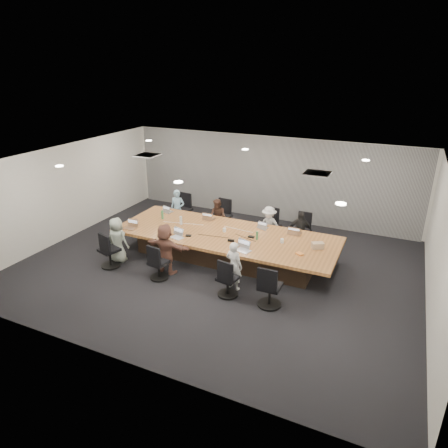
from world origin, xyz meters
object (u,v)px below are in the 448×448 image
at_px(laptop_0, 168,211).
at_px(person_3, 300,231).
at_px(person_0, 178,209).
at_px(laptop_3, 295,233).
at_px(bottle_clear, 181,220).
at_px(canvas_bag, 318,246).
at_px(conference_table, 226,245).
at_px(chair_1, 223,219).
at_px(mug_brown, 136,221).
at_px(laptop_1, 210,218).
at_px(chair_3, 302,234).
at_px(laptop_5, 177,238).
at_px(snack_packet, 300,254).
at_px(chair_2, 272,229).
at_px(person_6, 234,266).
at_px(person_1, 218,218).
at_px(chair_4, 110,253).
at_px(laptop_2, 263,227).
at_px(chair_7, 270,289).
at_px(laptop_6, 243,251).
at_px(chair_0, 183,212).
at_px(person_4, 117,240).
at_px(person_5, 166,249).
at_px(laptop_4, 130,228).
at_px(person_2, 269,226).
at_px(chair_6, 228,281).
at_px(chair_5, 159,265).
at_px(bottle_green_right, 257,236).

xyz_separation_m(laptop_0, person_3, (4.00, 0.55, -0.15)).
xyz_separation_m(person_0, laptop_3, (4.00, -0.55, 0.11)).
xyz_separation_m(bottle_clear, canvas_bag, (3.86, 0.04, -0.05)).
height_order(conference_table, person_3, person_3).
distance_m(chair_1, canvas_bag, 3.71).
bearing_deg(mug_brown, conference_table, 7.96).
distance_m(laptop_1, mug_brown, 2.13).
distance_m(chair_3, canvas_bag, 1.82).
xyz_separation_m(laptop_5, snack_packet, (3.17, 0.38, 0.01)).
distance_m(chair_2, snack_packet, 2.56).
bearing_deg(person_6, person_1, -45.43).
xyz_separation_m(chair_4, laptop_2, (3.32, 2.50, 0.35)).
bearing_deg(chair_7, person_0, 142.66).
distance_m(person_6, laptop_6, 0.57).
bearing_deg(chair_0, laptop_6, 148.24).
bearing_deg(bottle_clear, chair_2, 36.92).
height_order(laptop_3, person_4, person_4).
relative_size(laptop_0, person_5, 0.22).
height_order(chair_3, chair_4, chair_4).
height_order(chair_1, person_1, person_1).
distance_m(chair_1, chair_2, 1.65).
height_order(chair_1, bottle_clear, bottle_clear).
bearing_deg(laptop_4, chair_1, 55.08).
xyz_separation_m(chair_0, person_6, (3.14, -3.05, 0.18)).
relative_size(chair_1, chair_7, 1.02).
distance_m(person_0, laptop_6, 3.81).
distance_m(laptop_5, bottle_clear, 0.95).
bearing_deg(chair_4, canvas_bag, 36.22).
xyz_separation_m(chair_7, laptop_4, (-4.39, 0.90, 0.34)).
xyz_separation_m(laptop_0, person_2, (3.08, 0.55, -0.16)).
xyz_separation_m(laptop_1, bottle_clear, (-0.54, -0.74, 0.11)).
distance_m(chair_2, mug_brown, 4.02).
relative_size(laptop_2, person_5, 0.22).
height_order(laptop_0, laptop_1, same).
distance_m(chair_3, chair_6, 3.51).
xyz_separation_m(conference_table, chair_2, (0.77, 1.70, -0.03)).
bearing_deg(laptop_4, laptop_3, 19.55).
height_order(person_3, canvas_bag, person_3).
distance_m(canvas_bag, snack_packet, 0.61).
height_order(chair_2, laptop_6, laptop_6).
xyz_separation_m(person_3, person_4, (-4.24, -2.70, 0.03)).
distance_m(person_0, bottle_clear, 1.59).
bearing_deg(chair_3, chair_5, 52.92).
bearing_deg(person_5, chair_0, -66.82).
relative_size(chair_3, mug_brown, 6.78).
height_order(chair_3, mug_brown, mug_brown).
bearing_deg(person_1, laptop_2, -11.11).
bearing_deg(chair_2, mug_brown, 46.66).
height_order(conference_table, person_1, person_1).
bearing_deg(laptop_6, bottle_green_right, 99.52).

